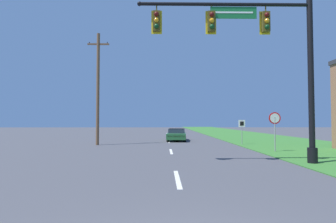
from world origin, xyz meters
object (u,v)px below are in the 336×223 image
(route_sign_post, at_px, (242,126))
(utility_pole_near, at_px, (98,87))
(signal_mast, at_px, (265,53))
(car_ahead, at_px, (177,135))
(stop_sign, at_px, (275,123))

(route_sign_post, xyz_separation_m, utility_pole_near, (-12.02, -0.06, 3.28))
(signal_mast, bearing_deg, utility_pole_near, 136.44)
(car_ahead, height_order, stop_sign, stop_sign)
(route_sign_post, bearing_deg, utility_pole_near, -179.70)
(signal_mast, distance_m, stop_sign, 6.19)
(stop_sign, xyz_separation_m, route_sign_post, (-0.59, 5.12, -0.34))
(signal_mast, bearing_deg, stop_sign, 62.75)
(utility_pole_near, bearing_deg, car_ahead, 34.97)
(route_sign_post, bearing_deg, stop_sign, -83.38)
(car_ahead, xyz_separation_m, route_sign_post, (5.25, -4.67, 0.92))
(signal_mast, relative_size, car_ahead, 1.76)
(signal_mast, distance_m, utility_pole_near, 14.10)
(signal_mast, xyz_separation_m, route_sign_post, (1.80, 9.77, -3.64))
(signal_mast, height_order, utility_pole_near, utility_pole_near)
(stop_sign, xyz_separation_m, utility_pole_near, (-12.61, 5.06, 2.95))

